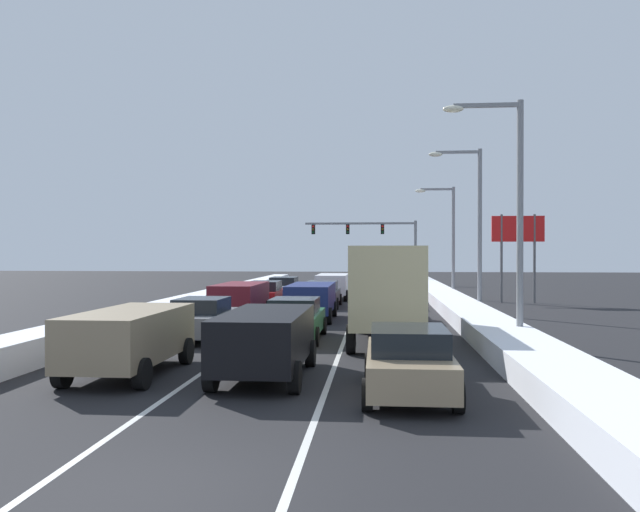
{
  "coord_description": "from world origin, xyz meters",
  "views": [
    {
      "loc": [
        2.87,
        -8.08,
        3.18
      ],
      "look_at": [
        -0.63,
        30.92,
        2.91
      ],
      "focal_mm": 35.76,
      "sensor_mm": 36.0,
      "label": 1
    }
  ],
  "objects_px": {
    "sedan_tan_right_lane_nearest": "(409,361)",
    "traffic_light_gantry": "(376,236)",
    "sedan_charcoal_center_lane_fourth": "(323,294)",
    "roadside_sign_right": "(518,238)",
    "sedan_gray_left_lane_second": "(203,318)",
    "sedan_silver_left_lane_fifth": "(284,288)",
    "sedan_green_center_lane_second": "(295,319)",
    "box_truck_right_lane_second": "(386,288)",
    "street_lamp_right_near": "(509,200)",
    "suv_silver_right_lane_fifth": "(387,284)",
    "suv_black_center_lane_nearest": "(266,338)",
    "sedan_red_right_lane_fourth": "(387,294)",
    "sedan_red_left_lane_fourth": "(265,294)",
    "suv_tan_left_lane_nearest": "(130,336)",
    "suv_maroon_left_lane_third": "(240,297)",
    "sedan_maroon_right_lane_third": "(393,303)",
    "suv_white_center_lane_fifth": "(333,284)",
    "street_lamp_right_far": "(448,231)",
    "suv_navy_center_lane_third": "(311,298)",
    "street_lamp_right_mid": "(473,216)"
  },
  "relations": [
    {
      "from": "suv_maroon_left_lane_third",
      "to": "street_lamp_right_mid",
      "type": "relative_size",
      "value": 0.59
    },
    {
      "from": "roadside_sign_right",
      "to": "suv_white_center_lane_fifth",
      "type": "bearing_deg",
      "value": 171.38
    },
    {
      "from": "street_lamp_right_near",
      "to": "roadside_sign_right",
      "type": "xyz_separation_m",
      "value": [
        4.32,
        18.67,
        -0.9
      ]
    },
    {
      "from": "sedan_maroon_right_lane_third",
      "to": "sedan_charcoal_center_lane_fourth",
      "type": "relative_size",
      "value": 1.0
    },
    {
      "from": "suv_tan_left_lane_nearest",
      "to": "suv_maroon_left_lane_third",
      "type": "relative_size",
      "value": 1.0
    },
    {
      "from": "sedan_charcoal_center_lane_fourth",
      "to": "roadside_sign_right",
      "type": "xyz_separation_m",
      "value": [
        11.81,
        4.0,
        3.25
      ]
    },
    {
      "from": "traffic_light_gantry",
      "to": "street_lamp_right_far",
      "type": "bearing_deg",
      "value": -75.77
    },
    {
      "from": "sedan_tan_right_lane_nearest",
      "to": "suv_silver_right_lane_fifth",
      "type": "relative_size",
      "value": 0.92
    },
    {
      "from": "box_truck_right_lane_second",
      "to": "sedan_maroon_right_lane_third",
      "type": "bearing_deg",
      "value": 86.92
    },
    {
      "from": "suv_tan_left_lane_nearest",
      "to": "traffic_light_gantry",
      "type": "xyz_separation_m",
      "value": [
        6.25,
        46.66,
        3.72
      ]
    },
    {
      "from": "suv_silver_right_lane_fifth",
      "to": "suv_maroon_left_lane_third",
      "type": "relative_size",
      "value": 1.0
    },
    {
      "from": "sedan_tan_right_lane_nearest",
      "to": "suv_white_center_lane_fifth",
      "type": "distance_m",
      "value": 28.18
    },
    {
      "from": "suv_black_center_lane_nearest",
      "to": "street_lamp_right_mid",
      "type": "xyz_separation_m",
      "value": [
        7.58,
        16.81,
        3.97
      ]
    },
    {
      "from": "street_lamp_right_near",
      "to": "street_lamp_right_mid",
      "type": "distance_m",
      "value": 10.9
    },
    {
      "from": "box_truck_right_lane_second",
      "to": "street_lamp_right_near",
      "type": "bearing_deg",
      "value": -7.11
    },
    {
      "from": "sedan_charcoal_center_lane_fourth",
      "to": "sedan_gray_left_lane_second",
      "type": "distance_m",
      "value": 14.18
    },
    {
      "from": "sedan_tan_right_lane_nearest",
      "to": "traffic_light_gantry",
      "type": "height_order",
      "value": "traffic_light_gantry"
    },
    {
      "from": "street_lamp_right_near",
      "to": "street_lamp_right_far",
      "type": "relative_size",
      "value": 1.09
    },
    {
      "from": "sedan_tan_right_lane_nearest",
      "to": "sedan_green_center_lane_second",
      "type": "xyz_separation_m",
      "value": [
        -3.64,
        8.55,
        0.0
      ]
    },
    {
      "from": "sedan_maroon_right_lane_third",
      "to": "roadside_sign_right",
      "type": "height_order",
      "value": "roadside_sign_right"
    },
    {
      "from": "suv_tan_left_lane_nearest",
      "to": "sedan_red_right_lane_fourth",
      "type": "bearing_deg",
      "value": 71.39
    },
    {
      "from": "street_lamp_right_near",
      "to": "street_lamp_right_far",
      "type": "xyz_separation_m",
      "value": [
        0.35,
        21.79,
        -0.36
      ]
    },
    {
      "from": "box_truck_right_lane_second",
      "to": "suv_maroon_left_lane_third",
      "type": "bearing_deg",
      "value": 132.42
    },
    {
      "from": "suv_navy_center_lane_third",
      "to": "street_lamp_right_mid",
      "type": "xyz_separation_m",
      "value": [
        7.84,
        3.21,
        3.97
      ]
    },
    {
      "from": "sedan_gray_left_lane_second",
      "to": "sedan_silver_left_lane_fifth",
      "type": "xyz_separation_m",
      "value": [
        0.17,
        19.12,
        0.0
      ]
    },
    {
      "from": "suv_navy_center_lane_third",
      "to": "street_lamp_right_far",
      "type": "height_order",
      "value": "street_lamp_right_far"
    },
    {
      "from": "sedan_green_center_lane_second",
      "to": "sedan_charcoal_center_lane_fourth",
      "type": "distance_m",
      "value": 13.63
    },
    {
      "from": "sedan_tan_right_lane_nearest",
      "to": "suv_black_center_lane_nearest",
      "type": "bearing_deg",
      "value": 155.43
    },
    {
      "from": "street_lamp_right_near",
      "to": "street_lamp_right_mid",
      "type": "bearing_deg",
      "value": 87.85
    },
    {
      "from": "sedan_red_right_lane_fourth",
      "to": "sedan_green_center_lane_second",
      "type": "relative_size",
      "value": 1.0
    },
    {
      "from": "sedan_green_center_lane_second",
      "to": "street_lamp_right_far",
      "type": "distance_m",
      "value": 22.44
    },
    {
      "from": "suv_silver_right_lane_fifth",
      "to": "traffic_light_gantry",
      "type": "distance_m",
      "value": 19.9
    },
    {
      "from": "suv_black_center_lane_nearest",
      "to": "suv_white_center_lane_fifth",
      "type": "distance_m",
      "value": 26.35
    },
    {
      "from": "suv_white_center_lane_fifth",
      "to": "suv_tan_left_lane_nearest",
      "type": "height_order",
      "value": "same"
    },
    {
      "from": "suv_silver_right_lane_fifth",
      "to": "street_lamp_right_near",
      "type": "distance_m",
      "value": 21.97
    },
    {
      "from": "box_truck_right_lane_second",
      "to": "suv_silver_right_lane_fifth",
      "type": "height_order",
      "value": "box_truck_right_lane_second"
    },
    {
      "from": "suv_navy_center_lane_third",
      "to": "suv_white_center_lane_fifth",
      "type": "bearing_deg",
      "value": 89.49
    },
    {
      "from": "box_truck_right_lane_second",
      "to": "sedan_green_center_lane_second",
      "type": "xyz_separation_m",
      "value": [
        -3.26,
        0.54,
        -1.14
      ]
    },
    {
      "from": "box_truck_right_lane_second",
      "to": "sedan_red_left_lane_fourth",
      "type": "xyz_separation_m",
      "value": [
        -6.66,
        13.51,
        -1.14
      ]
    },
    {
      "from": "sedan_charcoal_center_lane_fourth",
      "to": "suv_maroon_left_lane_third",
      "type": "xyz_separation_m",
      "value": [
        -3.34,
        -6.76,
        0.25
      ]
    },
    {
      "from": "sedan_maroon_right_lane_third",
      "to": "street_lamp_right_far",
      "type": "height_order",
      "value": "street_lamp_right_far"
    },
    {
      "from": "sedan_tan_right_lane_nearest",
      "to": "suv_maroon_left_lane_third",
      "type": "xyz_separation_m",
      "value": [
        -7.15,
        15.42,
        0.25
      ]
    },
    {
      "from": "sedan_gray_left_lane_second",
      "to": "roadside_sign_right",
      "type": "xyz_separation_m",
      "value": [
        14.99,
        17.82,
        3.25
      ]
    },
    {
      "from": "sedan_red_left_lane_fourth",
      "to": "street_lamp_right_mid",
      "type": "relative_size",
      "value": 0.54
    },
    {
      "from": "sedan_charcoal_center_lane_fourth",
      "to": "sedan_red_left_lane_fourth",
      "type": "height_order",
      "value": "same"
    },
    {
      "from": "suv_white_center_lane_fifth",
      "to": "sedan_red_left_lane_fourth",
      "type": "relative_size",
      "value": 1.09
    },
    {
      "from": "sedan_green_center_lane_second",
      "to": "suv_tan_left_lane_nearest",
      "type": "bearing_deg",
      "value": -116.33
    },
    {
      "from": "sedan_maroon_right_lane_third",
      "to": "suv_tan_left_lane_nearest",
      "type": "xyz_separation_m",
      "value": [
        -7.07,
        -14.04,
        0.25
      ]
    },
    {
      "from": "suv_white_center_lane_fifth",
      "to": "street_lamp_right_far",
      "type": "height_order",
      "value": "street_lamp_right_far"
    },
    {
      "from": "box_truck_right_lane_second",
      "to": "street_lamp_right_near",
      "type": "relative_size",
      "value": 0.88
    }
  ]
}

